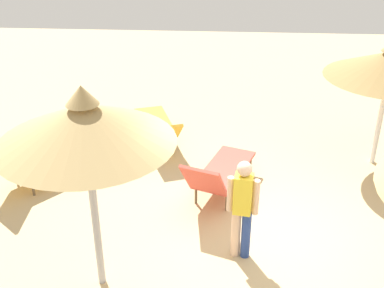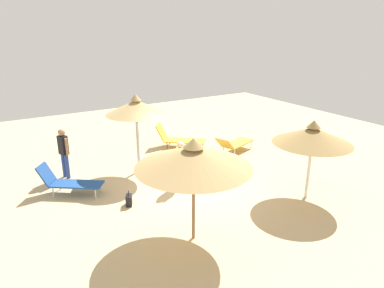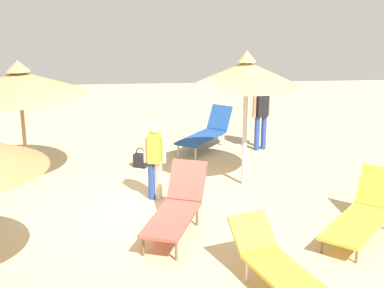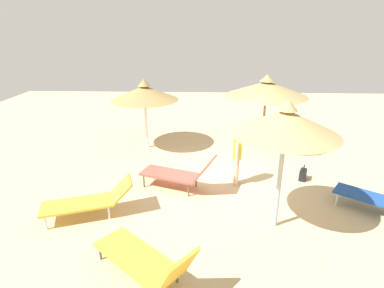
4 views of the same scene
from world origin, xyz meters
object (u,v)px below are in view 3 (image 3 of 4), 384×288
Objects in this scene: lounge_chair_far_left at (206,132)px; person_standing_center at (155,158)px; lounge_chair_front at (363,213)px; lounge_chair_edge at (177,207)px; parasol_umbrella_center at (246,74)px; lounge_chair_far_right at (278,265)px; handbag at (140,160)px; parasol_umbrella_back at (19,83)px; person_standing_near_right at (261,111)px.

person_standing_center is (-3.17, 1.32, 0.43)m from lounge_chair_far_left.
person_standing_center is at bearing 62.15° from lounge_chair_front.
lounge_chair_edge is 1.56m from person_standing_center.
parasol_umbrella_center is 1.34× the size of lounge_chair_far_right.
lounge_chair_far_right is at bearing 131.65° from lounge_chair_front.
parasol_umbrella_center is 3.26m from handbag.
parasol_umbrella_back is at bearing 43.11° from lounge_chair_far_right.
lounge_chair_far_right is at bearing -154.62° from person_standing_center.
lounge_chair_front is (-2.45, -1.58, -1.93)m from parasol_umbrella_center.
handbag is at bearing 19.98° from lounge_chair_far_right.
lounge_chair_far_right is at bearing 170.96° from person_standing_near_right.
parasol_umbrella_center reaches higher than person_standing_near_right.
parasol_umbrella_center is 3.19m from lounge_chair_far_left.
lounge_chair_edge is 1.00× the size of lounge_chair_far_right.
person_standing_near_right is (4.43, -2.29, 0.52)m from lounge_chair_edge.
parasol_umbrella_center is 1.34× the size of lounge_chair_edge.
lounge_chair_far_left is at bearing -11.94° from lounge_chair_edge.
lounge_chair_far_right is 6.46m from person_standing_near_right.
parasol_umbrella_center reaches higher than handbag.
lounge_chair_edge is 3.42m from handbag.
lounge_chair_far_left reaches higher than lounge_chair_far_right.
lounge_chair_far_left is 1.22× the size of person_standing_center.
lounge_chair_far_left is (4.97, 2.09, 0.04)m from lounge_chair_front.
lounge_chair_front is (1.59, -1.79, -0.01)m from lounge_chair_far_right.
lounge_chair_far_right is at bearing -160.02° from handbag.
person_standing_center is (3.39, 1.61, 0.45)m from lounge_chair_far_right.
lounge_chair_far_right is (-4.54, -4.25, -1.70)m from parasol_umbrella_back.
parasol_umbrella_center is 3.50m from lounge_chair_front.
person_standing_near_right is at bearing -71.01° from parasol_umbrella_back.
parasol_umbrella_back is 5.67m from person_standing_near_right.
person_standing_near_right is at bearing -9.04° from lounge_chair_far_right.
lounge_chair_far_left is at bearing 80.64° from person_standing_near_right.
person_standing_center is at bearing 12.79° from lounge_chair_edge.
parasol_umbrella_center reaches higher than lounge_chair_edge.
lounge_chair_front is 1.30× the size of person_standing_center.
parasol_umbrella_center is 1.39× the size of lounge_chair_front.
person_standing_center is 3.31× the size of handbag.
handbag is at bearing 10.82° from lounge_chair_edge.
parasol_umbrella_back is 4.29m from lounge_chair_edge.
lounge_chair_front is at bearing -157.24° from lounge_chair_far_left.
lounge_chair_far_left is at bearing -62.90° from parasol_umbrella_back.
handbag is (0.73, -2.33, -1.93)m from parasol_umbrella_back.
parasol_umbrella_back is 1.45× the size of lounge_chair_far_left.
lounge_chair_far_right is (-4.05, 0.21, -1.91)m from parasol_umbrella_center.
lounge_chair_far_left is 3.46m from person_standing_center.
parasol_umbrella_back reaches higher than lounge_chair_edge.
parasol_umbrella_center is 4.48m from lounge_chair_far_right.
lounge_chair_edge is 1.35× the size of person_standing_center.
person_standing_near_right is at bearing -41.53° from person_standing_center.
lounge_chair_edge is 1.04× the size of lounge_chair_front.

